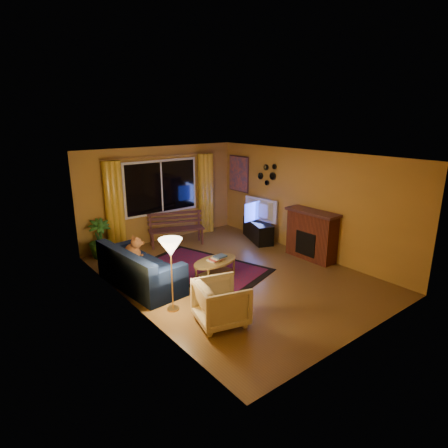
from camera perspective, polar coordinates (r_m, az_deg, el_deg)
floor at (r=8.04m, az=1.33°, el=-7.75°), size 4.50×6.00×0.02m
ceiling at (r=7.38m, az=1.46°, el=10.42°), size 4.50×6.00×0.02m
wall_back at (r=10.06m, az=-9.61°, el=4.50°), size 4.50×0.02×2.50m
wall_left at (r=6.48m, az=-14.25°, el=-2.34°), size 0.02×6.00×2.50m
wall_right at (r=9.18m, az=12.37°, el=3.23°), size 0.02×6.00×2.50m
window at (r=9.96m, az=-9.48°, el=5.57°), size 2.00×0.02×1.30m
curtain_rod at (r=9.81m, az=-9.57°, el=10.13°), size 3.20×0.03×0.03m
curtain_left at (r=9.41m, az=-16.40°, el=2.45°), size 0.36×0.36×2.24m
curtain_right at (r=10.67m, az=-2.86°, el=4.67°), size 0.36×0.36×2.24m
bench at (r=9.80m, az=-7.21°, el=-2.00°), size 1.47×0.88×0.42m
potted_plant at (r=9.28m, az=-18.38°, el=-2.14°), size 0.57×0.57×0.93m
sofa at (r=7.55m, az=-12.60°, el=-6.40°), size 1.02×2.04×0.80m
dog at (r=7.86m, az=-13.81°, el=-3.60°), size 0.49×0.56×0.51m
armchair at (r=6.13m, az=-0.43°, el=-11.60°), size 0.90×0.93×0.79m
floor_lamp at (r=6.47m, az=-7.96°, el=-7.83°), size 0.28×0.28×1.28m
rug at (r=8.31m, az=-3.35°, el=-6.81°), size 2.52×3.17×0.02m
coffee_table at (r=7.81m, az=-1.35°, el=-6.88°), size 1.15×1.15×0.38m
tv_console at (r=10.15m, az=5.17°, el=-1.00°), size 0.86×1.32×0.52m
television at (r=9.99m, az=5.26°, el=2.11°), size 0.27×1.07×0.61m
fireplace at (r=8.96m, az=13.20°, el=-1.79°), size 0.40×1.20×1.10m
mirror_cluster at (r=9.90m, az=6.56°, el=7.67°), size 0.06×0.60×0.56m
painting at (r=10.77m, az=2.25°, el=7.65°), size 0.04×0.76×0.96m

